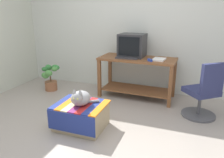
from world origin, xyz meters
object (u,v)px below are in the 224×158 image
at_px(desk, 137,71).
at_px(ottoman_with_blanket, 81,116).
at_px(stapler, 150,60).
at_px(book, 159,59).
at_px(cat, 80,98).
at_px(tv_monitor, 132,46).
at_px(keyboard, 127,58).
at_px(office_chair, 203,94).
at_px(potted_plant, 50,78).

distance_m(desk, ottoman_with_blanket, 1.51).
bearing_deg(stapler, book, 7.95).
relative_size(desk, book, 5.30).
height_order(ottoman_with_blanket, cat, cat).
height_order(desk, stapler, stapler).
bearing_deg(tv_monitor, keyboard, -98.66).
xyz_separation_m(desk, office_chair, (1.15, -0.49, -0.13)).
bearing_deg(desk, stapler, -36.30).
bearing_deg(keyboard, office_chair, -18.44).
height_order(book, potted_plant, book).
height_order(desk, office_chair, office_chair).
xyz_separation_m(potted_plant, stapler, (2.03, 0.05, 0.52)).
relative_size(ottoman_with_blanket, potted_plant, 1.32).
height_order(ottoman_with_blanket, stapler, stapler).
relative_size(desk, potted_plant, 2.68).
distance_m(cat, office_chair, 1.84).
bearing_deg(ottoman_with_blanket, keyboard, 77.75).
xyz_separation_m(desk, ottoman_with_blanket, (-0.44, -1.41, -0.34)).
bearing_deg(book, keyboard, -166.97).
distance_m(tv_monitor, keyboard, 0.29).
distance_m(book, cat, 1.64).
xyz_separation_m(keyboard, cat, (-0.26, -1.31, -0.31)).
height_order(keyboard, stapler, stapler).
bearing_deg(stapler, tv_monitor, 102.12).
distance_m(office_chair, stapler, 1.01).
bearing_deg(ottoman_with_blanket, desk, 72.51).
xyz_separation_m(desk, keyboard, (-0.17, -0.13, 0.26)).
distance_m(tv_monitor, potted_plant, 1.81).
bearing_deg(desk, tv_monitor, 149.33).
relative_size(book, potted_plant, 0.51).
bearing_deg(cat, ottoman_with_blanket, 115.04).
bearing_deg(cat, office_chair, 23.26).
relative_size(desk, cat, 3.80).
bearing_deg(tv_monitor, potted_plant, -166.60).
distance_m(keyboard, office_chair, 1.42).
height_order(book, cat, book).
bearing_deg(office_chair, cat, -8.18).
bearing_deg(office_chair, tv_monitor, -63.18).
distance_m(keyboard, ottoman_with_blanket, 1.43).
distance_m(cat, potted_plant, 1.79).
height_order(tv_monitor, potted_plant, tv_monitor).
bearing_deg(ottoman_with_blanket, stapler, 59.24).
xyz_separation_m(desk, tv_monitor, (-0.13, 0.08, 0.45)).
distance_m(keyboard, book, 0.57).
bearing_deg(keyboard, stapler, -13.48).
relative_size(office_chair, stapler, 8.09).
xyz_separation_m(keyboard, potted_plant, (-1.59, -0.13, -0.52)).
relative_size(tv_monitor, stapler, 4.34).
relative_size(desk, stapler, 12.77).
bearing_deg(keyboard, book, 4.22).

